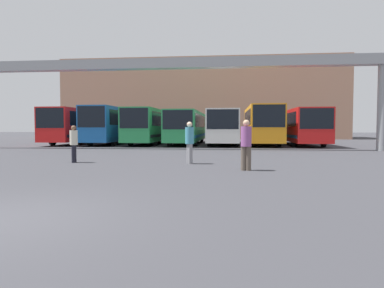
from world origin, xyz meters
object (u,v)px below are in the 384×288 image
(bus_slot_0, at_px, (80,124))
(pedestrian_far_center, at_px, (74,143))
(bus_slot_3, at_px, (187,126))
(bus_slot_4, at_px, (224,125))
(bus_slot_6, at_px, (301,125))
(pedestrian_near_center, at_px, (190,142))
(bus_slot_5, at_px, (262,123))
(pedestrian_near_right, at_px, (246,144))
(bus_slot_1, at_px, (113,124))
(bus_slot_2, at_px, (152,125))

(bus_slot_0, height_order, pedestrian_far_center, bus_slot_0)
(bus_slot_3, distance_m, bus_slot_4, 3.42)
(bus_slot_3, distance_m, bus_slot_6, 10.20)
(bus_slot_3, xyz_separation_m, pedestrian_near_center, (2.20, -17.12, -0.76))
(bus_slot_5, relative_size, pedestrian_near_right, 6.22)
(bus_slot_5, bearing_deg, pedestrian_near_center, -105.29)
(pedestrian_near_right, relative_size, pedestrian_far_center, 1.12)
(bus_slot_1, bearing_deg, pedestrian_far_center, -76.66)
(bus_slot_5, distance_m, bus_slot_6, 3.40)
(bus_slot_2, distance_m, pedestrian_near_center, 18.16)
(bus_slot_3, relative_size, pedestrian_near_center, 6.73)
(pedestrian_near_right, bearing_deg, bus_slot_4, -76.81)
(bus_slot_3, height_order, bus_slot_5, bus_slot_5)
(bus_slot_5, xyz_separation_m, pedestrian_near_center, (-4.59, -16.77, -0.96))
(bus_slot_0, xyz_separation_m, pedestrian_near_right, (14.68, -18.63, -0.87))
(bus_slot_6, relative_size, pedestrian_near_center, 6.15)
(bus_slot_0, bearing_deg, pedestrian_near_center, -53.26)
(bus_slot_3, relative_size, pedestrian_far_center, 7.38)
(bus_slot_5, bearing_deg, bus_slot_2, 177.27)
(bus_slot_6, xyz_separation_m, pedestrian_near_right, (-5.68, -18.64, -0.79))
(bus_slot_5, distance_m, pedestrian_near_right, 18.97)
(bus_slot_1, relative_size, bus_slot_2, 0.82)
(bus_slot_4, bearing_deg, pedestrian_near_center, -94.08)
(bus_slot_5, bearing_deg, pedestrian_near_right, -96.94)
(bus_slot_3, relative_size, bus_slot_4, 1.08)
(bus_slot_4, distance_m, pedestrian_near_right, 18.76)
(bus_slot_4, height_order, pedestrian_near_right, bus_slot_4)
(bus_slot_4, relative_size, pedestrian_far_center, 6.83)
(bus_slot_3, bearing_deg, bus_slot_0, -177.03)
(bus_slot_0, xyz_separation_m, bus_slot_1, (3.39, -0.46, 0.06))
(bus_slot_2, xyz_separation_m, pedestrian_near_right, (7.89, -19.29, -0.84))
(bus_slot_1, bearing_deg, bus_slot_3, 8.26)
(bus_slot_1, bearing_deg, bus_slot_4, 3.03)
(bus_slot_0, bearing_deg, pedestrian_near_right, -51.76)
(pedestrian_near_right, xyz_separation_m, pedestrian_far_center, (-7.45, 1.97, -0.10))
(bus_slot_2, height_order, pedestrian_near_right, bus_slot_2)
(bus_slot_2, xyz_separation_m, pedestrian_near_center, (5.60, -17.26, -0.86))
(bus_slot_5, height_order, pedestrian_far_center, bus_slot_5)
(bus_slot_1, height_order, pedestrian_near_center, bus_slot_1)
(bus_slot_3, xyz_separation_m, bus_slot_4, (3.39, -0.45, 0.02))
(bus_slot_0, height_order, bus_slot_1, bus_slot_1)
(bus_slot_2, distance_m, bus_slot_3, 3.40)
(bus_slot_1, height_order, bus_slot_5, bus_slot_5)
(bus_slot_5, bearing_deg, pedestrian_far_center, -120.04)
(bus_slot_6, distance_m, pedestrian_near_center, 18.44)
(pedestrian_far_center, bearing_deg, bus_slot_1, -1.39)
(pedestrian_near_right, height_order, pedestrian_near_center, pedestrian_near_right)
(bus_slot_3, bearing_deg, bus_slot_4, -7.50)
(pedestrian_near_right, relative_size, pedestrian_near_center, 1.02)
(bus_slot_6, bearing_deg, bus_slot_5, 177.18)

